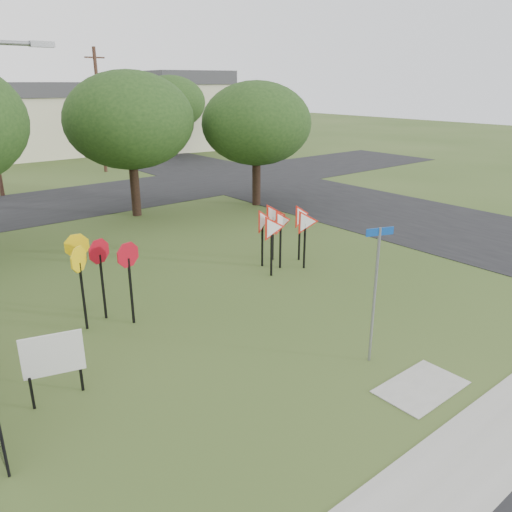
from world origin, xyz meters
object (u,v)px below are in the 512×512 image
(yield_sign_cluster, at_px, (282,223))
(info_board, at_px, (53,357))
(street_name_sign, at_px, (375,288))
(stop_sign_cluster, at_px, (96,261))

(yield_sign_cluster, bearing_deg, info_board, -161.62)
(street_name_sign, distance_m, stop_sign_cluster, 7.26)
(yield_sign_cluster, bearing_deg, stop_sign_cluster, -179.73)
(stop_sign_cluster, distance_m, yield_sign_cluster, 6.72)
(street_name_sign, relative_size, stop_sign_cluster, 1.40)
(stop_sign_cluster, relative_size, info_board, 1.55)
(street_name_sign, height_order, info_board, street_name_sign)
(stop_sign_cluster, bearing_deg, street_name_sign, -56.28)
(yield_sign_cluster, xyz_separation_m, info_board, (-8.91, -2.96, -0.60))
(stop_sign_cluster, relative_size, yield_sign_cluster, 0.84)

